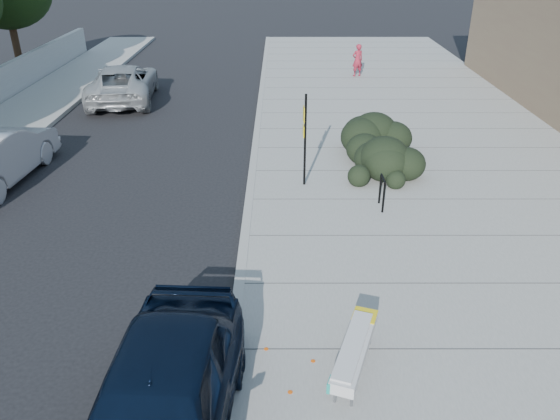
{
  "coord_description": "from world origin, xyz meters",
  "views": [
    {
      "loc": [
        0.84,
        -9.36,
        6.61
      ],
      "look_at": [
        0.84,
        1.68,
        1.0
      ],
      "focal_mm": 35.0,
      "sensor_mm": 36.0,
      "label": 1
    }
  ],
  "objects_px": {
    "bike_rack": "(382,190)",
    "sign_post": "(305,135)",
    "sedan_navy": "(160,408)",
    "bench": "(355,349)",
    "suv_silver": "(123,83)",
    "pedestrian": "(357,60)"
  },
  "relations": [
    {
      "from": "sedan_navy",
      "to": "bench",
      "type": "bearing_deg",
      "value": 29.84
    },
    {
      "from": "sedan_navy",
      "to": "pedestrian",
      "type": "xyz_separation_m",
      "value": [
        5.53,
        22.32,
        0.1
      ]
    },
    {
      "from": "bench",
      "to": "bike_rack",
      "type": "distance_m",
      "value": 6.2
    },
    {
      "from": "bench",
      "to": "suv_silver",
      "type": "bearing_deg",
      "value": 134.62
    },
    {
      "from": "sign_post",
      "to": "suv_silver",
      "type": "bearing_deg",
      "value": 126.38
    },
    {
      "from": "bike_rack",
      "to": "sign_post",
      "type": "height_order",
      "value": "sign_post"
    },
    {
      "from": "bench",
      "to": "sign_post",
      "type": "xyz_separation_m",
      "value": [
        -0.52,
        7.53,
        1.02
      ]
    },
    {
      "from": "sign_post",
      "to": "sedan_navy",
      "type": "height_order",
      "value": "sign_post"
    },
    {
      "from": "sedan_navy",
      "to": "suv_silver",
      "type": "distance_m",
      "value": 19.04
    },
    {
      "from": "suv_silver",
      "to": "pedestrian",
      "type": "height_order",
      "value": "pedestrian"
    },
    {
      "from": "bench",
      "to": "suv_silver",
      "type": "relative_size",
      "value": 0.35
    },
    {
      "from": "bench",
      "to": "pedestrian",
      "type": "relative_size",
      "value": 1.25
    },
    {
      "from": "suv_silver",
      "to": "pedestrian",
      "type": "relative_size",
      "value": 3.57
    },
    {
      "from": "bike_rack",
      "to": "sedan_navy",
      "type": "xyz_separation_m",
      "value": [
        -4.3,
        -7.46,
        0.17
      ]
    },
    {
      "from": "sign_post",
      "to": "suv_silver",
      "type": "height_order",
      "value": "sign_post"
    },
    {
      "from": "sedan_navy",
      "to": "suv_silver",
      "type": "xyz_separation_m",
      "value": [
        -5.2,
        18.32,
        -0.06
      ]
    },
    {
      "from": "sign_post",
      "to": "sedan_navy",
      "type": "distance_m",
      "value": 9.29
    },
    {
      "from": "bike_rack",
      "to": "sign_post",
      "type": "xyz_separation_m",
      "value": [
        -1.97,
        1.5,
        0.97
      ]
    },
    {
      "from": "sedan_navy",
      "to": "pedestrian",
      "type": "distance_m",
      "value": 23.0
    },
    {
      "from": "sign_post",
      "to": "sedan_navy",
      "type": "relative_size",
      "value": 0.54
    },
    {
      "from": "bench",
      "to": "pedestrian",
      "type": "height_order",
      "value": "pedestrian"
    },
    {
      "from": "suv_silver",
      "to": "pedestrian",
      "type": "xyz_separation_m",
      "value": [
        10.73,
        4.0,
        0.16
      ]
    }
  ]
}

